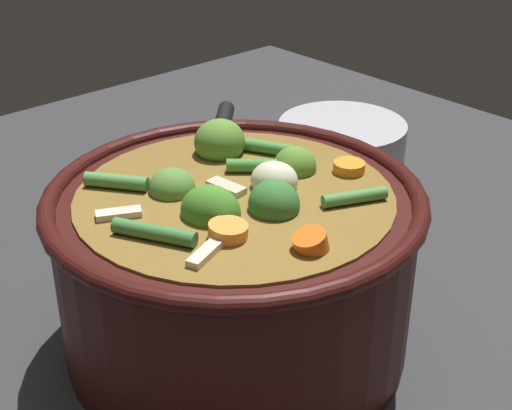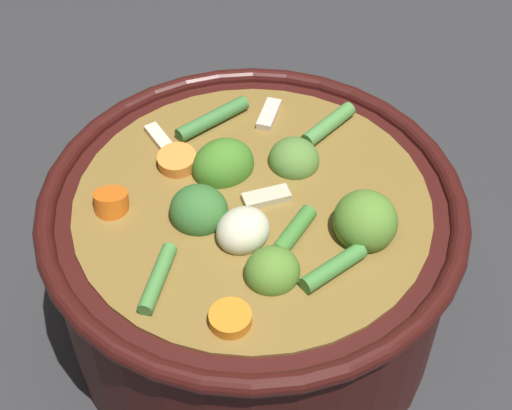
# 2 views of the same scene
# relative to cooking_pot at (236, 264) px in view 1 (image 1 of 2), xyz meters

# --- Properties ---
(ground_plane) EXTENTS (1.10, 1.10, 0.00)m
(ground_plane) POSITION_rel_cooking_pot_xyz_m (-0.00, -0.00, -0.07)
(ground_plane) COLOR #2D2D30
(cooking_pot) EXTENTS (0.26, 0.26, 0.15)m
(cooking_pot) POSITION_rel_cooking_pot_xyz_m (0.00, 0.00, 0.00)
(cooking_pot) COLOR #38110F
(cooking_pot) RESTS_ON ground_plane
(small_saucepan) EXTENTS (0.20, 0.21, 0.06)m
(small_saucepan) POSITION_rel_cooking_pot_xyz_m (0.26, 0.14, -0.03)
(small_saucepan) COLOR #ADADB2
(small_saucepan) RESTS_ON ground_plane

